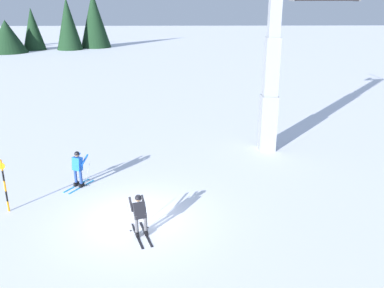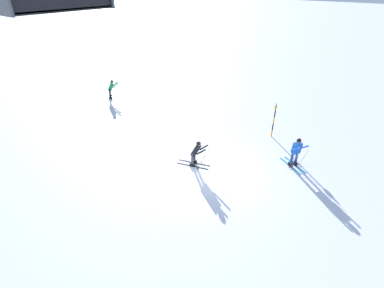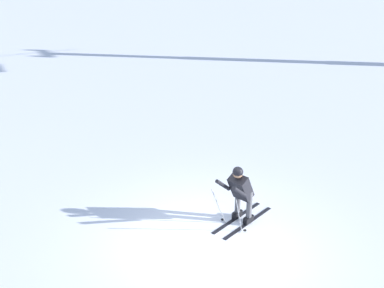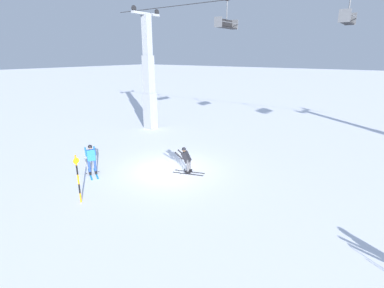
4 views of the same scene
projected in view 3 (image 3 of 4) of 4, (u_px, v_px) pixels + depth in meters
The scene contains 2 objects.
ground_plane at pixel (207, 242), 9.26m from camera, with size 260.00×260.00×0.00m, color white.
skier_carving_main at pixel (240, 191), 9.59m from camera, with size 1.81×1.05×1.61m.
Camera 3 is at (-3.98, -6.60, 5.56)m, focal length 40.18 mm.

